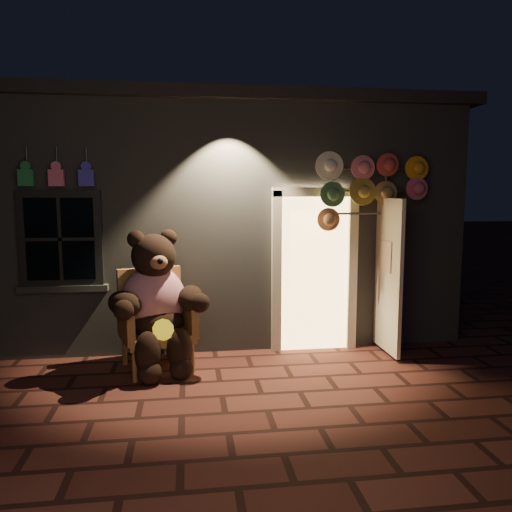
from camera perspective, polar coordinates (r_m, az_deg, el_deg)
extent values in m
plane|color=#5A2A22|center=(5.45, -3.88, -15.67)|extent=(60.00, 60.00, 0.00)
cube|color=slate|center=(9.03, -5.72, 4.20)|extent=(7.00, 5.00, 3.30)
cube|color=black|center=(9.11, -5.86, 15.14)|extent=(7.30, 5.30, 0.16)
cube|color=black|center=(6.68, -21.38, 1.84)|extent=(1.00, 0.10, 1.20)
cube|color=black|center=(6.66, -21.44, 1.82)|extent=(0.82, 0.06, 1.02)
cube|color=slate|center=(6.77, -21.13, -3.47)|extent=(1.10, 0.14, 0.08)
cube|color=#E8B968|center=(6.79, 6.62, -1.89)|extent=(0.92, 0.10, 2.10)
cube|color=beige|center=(6.64, 2.35, -2.05)|extent=(0.12, 0.12, 2.20)
cube|color=beige|center=(6.90, 10.89, -1.82)|extent=(0.12, 0.12, 2.20)
cube|color=beige|center=(6.67, 6.84, 7.27)|extent=(1.16, 0.12, 0.12)
cube|color=beige|center=(6.72, 14.89, -2.18)|extent=(0.05, 0.80, 2.00)
cube|color=#227D3F|center=(6.68, -24.79, 8.12)|extent=(0.18, 0.07, 0.20)
cylinder|color=#59595E|center=(6.75, -24.75, 10.23)|extent=(0.02, 0.02, 0.25)
cube|color=#E55E83|center=(6.59, -21.84, 8.29)|extent=(0.18, 0.07, 0.20)
cylinder|color=#59595E|center=(6.65, -21.82, 10.43)|extent=(0.02, 0.02, 0.25)
cube|color=#3B36BD|center=(6.51, -18.82, 8.43)|extent=(0.18, 0.07, 0.20)
cylinder|color=#59595E|center=(6.58, -18.81, 10.60)|extent=(0.02, 0.02, 0.25)
cube|color=#AB7042|center=(6.19, -11.24, -8.92)|extent=(0.96, 0.92, 0.11)
cube|color=#AB7042|center=(6.41, -12.04, -4.76)|extent=(0.77, 0.32, 0.78)
cube|color=#AB7042|center=(6.04, -14.67, -7.22)|extent=(0.28, 0.67, 0.45)
cube|color=#AB7042|center=(6.20, -7.91, -6.67)|extent=(0.28, 0.67, 0.45)
cylinder|color=#AB7042|center=(5.90, -13.69, -12.18)|extent=(0.06, 0.06, 0.36)
cylinder|color=#AB7042|center=(6.05, -7.32, -11.53)|extent=(0.06, 0.06, 0.36)
cylinder|color=#AB7042|center=(6.49, -14.78, -10.43)|extent=(0.06, 0.06, 0.36)
cylinder|color=#AB7042|center=(6.63, -8.98, -9.90)|extent=(0.06, 0.06, 0.36)
ellipsoid|color=#B91337|center=(6.14, -11.62, -4.90)|extent=(0.92, 0.82, 0.81)
ellipsoid|color=black|center=(6.10, -11.37, -7.27)|extent=(0.77, 0.71, 0.38)
sphere|color=black|center=(5.99, -11.63, 0.00)|extent=(0.65, 0.65, 0.52)
sphere|color=black|center=(5.96, -13.56, 1.90)|extent=(0.21, 0.21, 0.21)
sphere|color=black|center=(6.05, -9.97, 2.06)|extent=(0.21, 0.21, 0.21)
ellipsoid|color=#9C6547|center=(5.77, -11.07, -0.72)|extent=(0.24, 0.20, 0.16)
ellipsoid|color=black|center=(5.81, -14.79, -5.32)|extent=(0.56, 0.60, 0.30)
ellipsoid|color=black|center=(5.99, -7.46, -4.77)|extent=(0.32, 0.55, 0.30)
ellipsoid|color=black|center=(5.82, -12.27, -10.81)|extent=(0.30, 0.30, 0.50)
ellipsoid|color=black|center=(5.91, -8.76, -10.47)|extent=(0.30, 0.30, 0.50)
sphere|color=black|center=(5.82, -12.06, -12.93)|extent=(0.27, 0.27, 0.27)
sphere|color=black|center=(5.91, -8.53, -12.55)|extent=(0.27, 0.27, 0.27)
cylinder|color=yellow|center=(5.79, -10.56, -8.28)|extent=(0.27, 0.17, 0.24)
cylinder|color=#59595E|center=(6.95, 14.38, 0.34)|extent=(0.04, 0.04, 2.63)
cylinder|color=#59595E|center=(6.79, 12.43, 9.69)|extent=(1.17, 0.03, 0.03)
cylinder|color=#59595E|center=(6.78, 12.36, 7.23)|extent=(1.17, 0.03, 0.03)
cylinder|color=#59595E|center=(6.79, 12.29, 4.77)|extent=(1.17, 0.03, 0.03)
cylinder|color=white|center=(6.58, 8.48, 10.29)|extent=(0.33, 0.11, 0.33)
cylinder|color=pink|center=(6.67, 11.82, 10.17)|extent=(0.33, 0.11, 0.33)
cylinder|color=#CC443F|center=(6.78, 15.05, 10.03)|extent=(0.33, 0.11, 0.33)
cylinder|color=#FD9E1F|center=(7.00, 17.84, 9.84)|extent=(0.33, 0.11, 0.33)
cylinder|color=#528A52|center=(6.54, 8.50, 7.32)|extent=(0.33, 0.11, 0.33)
cylinder|color=#A98F34|center=(6.63, 11.83, 7.25)|extent=(0.33, 0.11, 0.33)
cylinder|color=#A37E4B|center=(6.83, 14.76, 7.16)|extent=(0.33, 0.11, 0.33)
cylinder|color=#EB5E7E|center=(6.96, 17.84, 7.05)|extent=(0.33, 0.11, 0.33)
cylinder|color=tan|center=(6.52, 8.52, 4.33)|extent=(0.33, 0.11, 0.33)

